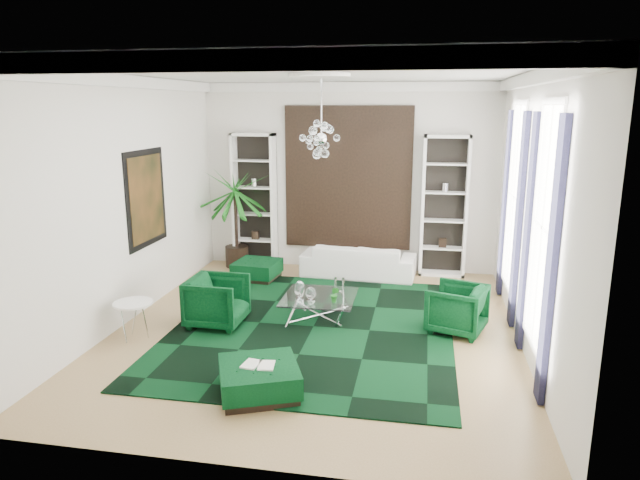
% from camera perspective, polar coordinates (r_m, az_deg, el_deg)
% --- Properties ---
extents(floor, '(6.00, 7.00, 0.02)m').
position_cam_1_polar(floor, '(8.86, -0.39, -8.95)').
color(floor, tan).
rests_on(floor, ground).
extents(ceiling, '(6.00, 7.00, 0.02)m').
position_cam_1_polar(ceiling, '(8.22, -0.43, 16.54)').
color(ceiling, white).
rests_on(ceiling, ground).
extents(wall_back, '(6.00, 0.02, 3.80)m').
position_cam_1_polar(wall_back, '(11.76, 2.84, 6.22)').
color(wall_back, silver).
rests_on(wall_back, ground).
extents(wall_front, '(6.00, 0.02, 3.80)m').
position_cam_1_polar(wall_front, '(5.02, -8.03, -3.60)').
color(wall_front, silver).
rests_on(wall_front, ground).
extents(wall_left, '(0.02, 7.00, 3.80)m').
position_cam_1_polar(wall_left, '(9.37, -18.84, 3.71)').
color(wall_left, silver).
rests_on(wall_left, ground).
extents(wall_right, '(0.02, 7.00, 3.80)m').
position_cam_1_polar(wall_right, '(8.31, 20.44, 2.44)').
color(wall_right, silver).
rests_on(wall_right, ground).
extents(crown_molding, '(6.00, 7.00, 0.18)m').
position_cam_1_polar(crown_molding, '(8.21, -0.43, 15.77)').
color(crown_molding, white).
rests_on(crown_molding, ceiling).
extents(ceiling_medallion, '(0.90, 0.90, 0.05)m').
position_cam_1_polar(ceiling_medallion, '(8.51, -0.04, 16.16)').
color(ceiling_medallion, white).
rests_on(ceiling_medallion, ceiling).
extents(tapestry, '(2.50, 0.06, 2.80)m').
position_cam_1_polar(tapestry, '(11.71, 2.81, 6.19)').
color(tapestry, black).
rests_on(tapestry, wall_back).
extents(shelving_left, '(0.90, 0.38, 2.80)m').
position_cam_1_polar(shelving_left, '(12.05, -6.56, 3.92)').
color(shelving_left, white).
rests_on(shelving_left, floor).
extents(shelving_right, '(0.90, 0.38, 2.80)m').
position_cam_1_polar(shelving_right, '(11.54, 12.33, 3.28)').
color(shelving_right, white).
rests_on(shelving_right, floor).
extents(painting, '(0.04, 1.30, 1.60)m').
position_cam_1_polar(painting, '(9.88, -16.94, 4.01)').
color(painting, black).
rests_on(painting, wall_left).
extents(window_near, '(0.03, 1.10, 2.90)m').
position_cam_1_polar(window_near, '(7.44, 21.42, 1.16)').
color(window_near, white).
rests_on(window_near, wall_right).
extents(curtain_near_a, '(0.07, 0.30, 3.25)m').
position_cam_1_polar(curtain_near_a, '(6.74, 22.14, -2.28)').
color(curtain_near_a, black).
rests_on(curtain_near_a, floor).
extents(curtain_near_b, '(0.07, 0.30, 3.25)m').
position_cam_1_polar(curtain_near_b, '(8.23, 20.06, 0.59)').
color(curtain_near_b, black).
rests_on(curtain_near_b, floor).
extents(window_far, '(0.03, 1.10, 2.90)m').
position_cam_1_polar(window_far, '(9.77, 18.88, 4.07)').
color(window_far, white).
rests_on(window_far, wall_right).
extents(curtain_far_a, '(0.07, 0.30, 3.25)m').
position_cam_1_polar(curtain_far_a, '(9.05, 19.22, 1.74)').
color(curtain_far_a, black).
rests_on(curtain_far_a, floor).
extents(curtain_far_b, '(0.07, 0.30, 3.25)m').
position_cam_1_polar(curtain_far_b, '(10.57, 18.01, 3.41)').
color(curtain_far_b, black).
rests_on(curtain_far_b, floor).
extents(rug, '(4.20, 5.00, 0.02)m').
position_cam_1_polar(rug, '(8.91, -0.65, -8.69)').
color(rug, black).
rests_on(rug, floor).
extents(sofa, '(2.28, 1.00, 0.65)m').
position_cam_1_polar(sofa, '(11.42, 3.87, -2.06)').
color(sofa, white).
rests_on(sofa, floor).
extents(armchair_left, '(0.87, 0.85, 0.78)m').
position_cam_1_polar(armchair_left, '(9.02, -10.23, -6.05)').
color(armchair_left, black).
rests_on(armchair_left, floor).
extents(armchair_right, '(1.01, 1.00, 0.74)m').
position_cam_1_polar(armchair_right, '(8.87, 13.51, -6.71)').
color(armchair_right, black).
rests_on(armchair_right, floor).
extents(coffee_table, '(1.14, 1.14, 0.39)m').
position_cam_1_polar(coffee_table, '(9.17, -0.05, -6.79)').
color(coffee_table, white).
rests_on(coffee_table, floor).
extents(ottoman_side, '(0.89, 0.89, 0.36)m').
position_cam_1_polar(ottoman_side, '(11.33, -6.30, -3.01)').
color(ottoman_side, black).
rests_on(ottoman_side, floor).
extents(ottoman_front, '(1.19, 1.19, 0.36)m').
position_cam_1_polar(ottoman_front, '(6.99, -6.11, -13.71)').
color(ottoman_front, black).
rests_on(ottoman_front, floor).
extents(book, '(0.39, 0.26, 0.03)m').
position_cam_1_polar(book, '(6.90, -6.15, -12.26)').
color(book, white).
rests_on(book, ottoman_front).
extents(side_table, '(0.61, 0.61, 0.55)m').
position_cam_1_polar(side_table, '(8.85, -18.07, -7.70)').
color(side_table, white).
rests_on(side_table, floor).
extents(palm, '(2.12, 2.12, 2.65)m').
position_cam_1_polar(palm, '(12.03, -8.47, 3.48)').
color(palm, '#1A6D1C').
rests_on(palm, floor).
extents(chandelier, '(0.90, 0.90, 0.66)m').
position_cam_1_polar(chandelier, '(8.80, 0.14, 10.07)').
color(chandelier, white).
rests_on(chandelier, ceiling).
extents(table_plant, '(0.16, 0.15, 0.25)m').
position_cam_1_polar(table_plant, '(8.80, 1.49, -5.48)').
color(table_plant, '#1A6D1C').
rests_on(table_plant, coffee_table).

